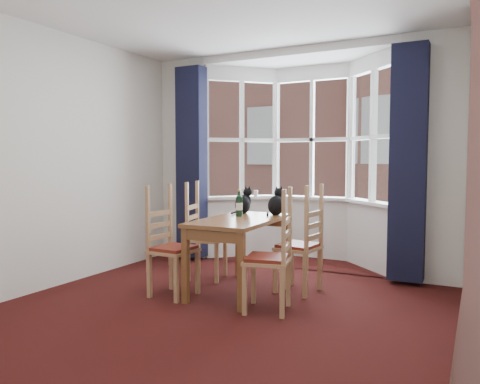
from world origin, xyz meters
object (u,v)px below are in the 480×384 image
Objects in this scene: cat_left at (243,203)px; cat_right at (276,204)px; chair_left_near at (167,249)px; chair_left_far at (200,238)px; candle_short at (256,193)px; chair_right_near at (277,261)px; wine_bottle at (239,205)px; chair_right_far at (306,248)px; candle_tall at (246,192)px; dining_table at (240,229)px.

cat_left is 0.39m from cat_right.
chair_left_near is 0.74m from chair_left_far.
cat_left reaches higher than candle_short.
chair_right_near is 1.00m from wine_bottle.
candle_tall reaches higher than chair_right_far.
cat_right is 3.68× the size of candle_short.
wine_bottle is at bearing 48.24° from chair_left_near.
chair_left_near and chair_right_near have the same top height.
cat_right reaches higher than dining_table.
chair_right_far is at bearing -44.64° from candle_tall.
candle_short is (-0.52, 1.52, 0.01)m from wine_bottle.
cat_right is at bearing 6.08° from cat_left.
cat_right reaches higher than chair_left_near.
chair_left_near is 1.00× the size of chair_right_near.
cat_right reaches higher than candle_tall.
candle_short is at bearing 86.80° from chair_left_far.
chair_left_far is 0.68m from cat_left.
chair_left_near is at bearing -150.45° from chair_right_far.
chair_left_far is at bearing -93.20° from candle_short.
chair_right_near is 7.95× the size of candle_tall.
candle_tall is at bearing 114.58° from dining_table.
chair_left_far is 1.01m from cat_right.
chair_left_far is at bearing 150.96° from chair_right_near.
cat_left is at bearing 112.03° from dining_table.
wine_bottle reaches higher than chair_left_near.
cat_right is at bearing 64.05° from dining_table.
candle_short reaches higher than chair_left_near.
dining_table is at bearing -22.72° from chair_left_far.
dining_table is 1.44× the size of chair_left_near.
wine_bottle is at bearing -71.22° from candle_short.
cat_right is 0.43m from wine_bottle.
chair_right_near is 1.22m from cat_left.
candle_short reaches higher than chair_right_near.
chair_right_far is 1.92m from candle_short.
chair_left_far and chair_right_near have the same top height.
chair_left_far is at bearing -169.12° from cat_right.
chair_left_near is 1.00× the size of chair_left_far.
chair_left_far is at bearing 167.28° from wine_bottle.
chair_right_far is 3.15× the size of wine_bottle.
cat_left reaches higher than chair_left_far.
cat_right reaches higher than wine_bottle.
dining_table is 0.50m from cat_left.
candle_short is (-0.82, 1.21, 0.01)m from cat_right.
chair_right_near is 10.31× the size of candle_short.
wine_bottle is 3.27× the size of candle_short.
wine_bottle is at bearing -170.94° from chair_right_far.
candle_short is at bearing 109.06° from cat_left.
cat_right is at bearing 47.11° from chair_left_near.
cat_right reaches higher than chair_right_far.
candle_tall reaches higher than chair_left_near.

